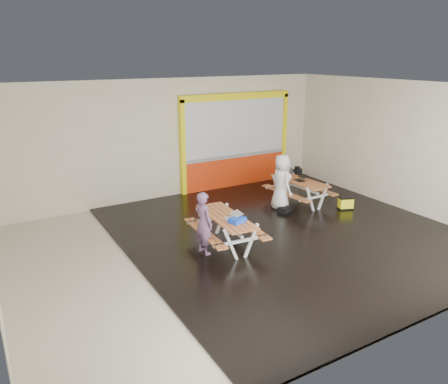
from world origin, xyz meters
TOP-DOWN VIEW (x-y plane):
  - room at (0.00, 0.00)m, footprint 10.02×8.02m
  - deck at (1.25, 0.00)m, footprint 7.50×7.98m
  - kiosk at (2.20, 3.93)m, footprint 3.88×0.16m
  - picnic_table_left at (-0.44, 0.06)m, footprint 1.39×1.95m
  - picnic_table_right at (2.81, 1.48)m, footprint 1.35×1.91m
  - person_left at (-1.09, -0.14)m, footprint 0.40×0.54m
  - person_right at (2.13, 1.43)m, footprint 0.60×0.83m
  - laptop_left at (-0.42, -0.19)m, footprint 0.38×0.35m
  - laptop_right at (2.83, 1.44)m, footprint 0.38×0.34m
  - blue_pouch at (-0.42, -0.38)m, footprint 0.40×0.33m
  - toolbox at (2.92, 2.22)m, footprint 0.36×0.20m
  - backpack at (3.32, 2.20)m, footprint 0.31×0.24m
  - dark_case at (2.03, 1.12)m, footprint 0.43×0.38m
  - fluke_bag at (3.63, 0.46)m, footprint 0.46×0.37m

SIDE VIEW (x-z plane):
  - deck at x=1.25m, z-range 0.00..0.05m
  - dark_case at x=2.03m, z-range 0.05..0.18m
  - fluke_bag at x=3.63m, z-range 0.04..0.38m
  - picnic_table_right at x=2.81m, z-range 0.20..0.94m
  - picnic_table_left at x=-0.44m, z-range 0.20..0.95m
  - backpack at x=3.32m, z-range 0.44..0.90m
  - person_right at x=2.13m, z-range -0.01..1.56m
  - person_left at x=-1.09m, z-range 0.10..1.46m
  - laptop_right at x=2.83m, z-range 0.71..0.86m
  - laptop_left at x=-0.42m, z-range 0.72..0.87m
  - blue_pouch at x=-0.42m, z-range 0.75..0.85m
  - toolbox at x=2.92m, z-range 0.72..0.92m
  - kiosk at x=2.20m, z-range -0.06..2.94m
  - room at x=0.00m, z-range -0.01..3.51m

